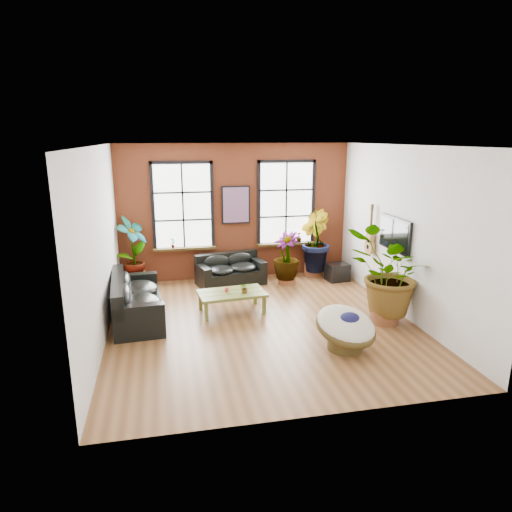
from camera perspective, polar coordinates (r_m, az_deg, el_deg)
The scene contains 19 objects.
room at distance 8.93m, azimuth 0.59°, elevation 2.35°, with size 6.04×6.54×3.54m.
sofa_back at distance 11.63m, azimuth -3.24°, elevation -1.84°, with size 1.82×1.18×0.77m.
sofa_left at distance 9.70m, azimuth -14.97°, elevation -5.39°, with size 1.11×2.33×0.90m.
coffee_table at distance 9.76m, azimuth -3.05°, elevation -4.81°, with size 1.48×0.94×0.54m.
papasan_chair at distance 8.25m, azimuth 11.18°, elevation -8.72°, with size 1.42×1.42×0.81m.
poster at distance 11.83m, azimuth -2.54°, elevation 6.40°, with size 0.74×0.06×0.98m.
tv_wall_unit at distance 10.39m, azimuth 16.08°, elevation 2.38°, with size 0.13×1.86×1.20m.
media_box at distance 12.11m, azimuth 10.12°, elevation -1.98°, with size 0.60×0.53×0.45m.
pot_back_left at distance 11.82m, azimuth -14.79°, elevation -2.85°, with size 0.56×0.56×0.38m.
pot_back_right at distance 12.45m, azimuth 7.17°, elevation -1.63°, with size 0.64×0.64×0.36m.
pot_right_wall at distance 9.65m, azimuth 15.75°, elevation -6.79°, with size 0.70×0.70×0.42m.
pot_mid at distance 11.72m, azimuth 3.88°, elevation -2.65°, with size 0.56×0.56×0.33m.
floor_plant_back_left at distance 11.57m, azimuth -15.13°, elevation 0.79°, with size 0.87×0.59×1.65m, color #184E14.
floor_plant_back_right at distance 12.24m, azimuth 7.26°, elevation 1.94°, with size 0.91×0.73×1.65m, color #184E14.
floor_plant_right_wall at distance 9.38m, azimuth 16.27°, elevation -2.16°, with size 1.57×1.36×1.74m, color #184E14.
floor_plant_mid at distance 11.53m, azimuth 3.84°, elevation 0.03°, with size 0.67×0.67×1.20m, color #184E14.
table_plant at distance 9.65m, azimuth -1.41°, elevation -3.98°, with size 0.21×0.18×0.23m, color #184E14.
sill_plant_left at distance 11.81m, azimuth -10.38°, elevation 1.64°, with size 0.14×0.10×0.27m, color #184E14.
sill_plant_right at distance 12.33m, azimuth 5.38°, elevation 2.37°, with size 0.15×0.15×0.27m, color #184E14.
Camera 1 is at (-1.85, -8.38, 3.66)m, focal length 32.00 mm.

